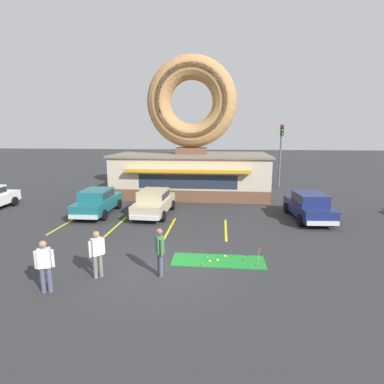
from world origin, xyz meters
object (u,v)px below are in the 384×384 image
object	(u,v)px
putting_flag_pin	(260,251)
trash_bin	(104,193)
golf_ball	(208,257)
traffic_light_pole	(281,147)
pedestrian_blue_sweater_man	(97,252)
car_champagne	(154,201)
pedestrian_leather_jacket_man	(160,250)
car_teal	(98,201)
car_navy	(309,205)
pedestrian_hooded_kid	(45,264)

from	to	relation	value
putting_flag_pin	trash_bin	xyz separation A→B (m)	(-10.52, 10.32, 0.06)
golf_ball	traffic_light_pole	bearing A→B (deg)	70.74
pedestrian_blue_sweater_man	traffic_light_pole	world-z (taller)	traffic_light_pole
golf_ball	putting_flag_pin	distance (m)	2.11
car_champagne	trash_bin	size ratio (longest dim) A/B	4.74
trash_bin	car_champagne	bearing A→B (deg)	-39.33
car_champagne	pedestrian_blue_sweater_man	bearing A→B (deg)	-91.13
putting_flag_pin	pedestrian_leather_jacket_man	world-z (taller)	pedestrian_leather_jacket_man
golf_ball	car_teal	xyz separation A→B (m)	(-7.20, 6.09, 0.82)
trash_bin	traffic_light_pole	distance (m)	16.17
car_champagne	trash_bin	distance (m)	6.23
car_navy	trash_bin	xyz separation A→B (m)	(-14.11, 4.01, -0.37)
car_teal	pedestrian_blue_sweater_man	xyz separation A→B (m)	(3.41, -8.12, 0.09)
putting_flag_pin	pedestrian_hooded_kid	bearing A→B (deg)	-156.86
car_champagne	pedestrian_hooded_kid	distance (m)	9.52
traffic_light_pole	car_navy	bearing A→B (deg)	-91.31
golf_ball	putting_flag_pin	world-z (taller)	putting_flag_pin
car_champagne	traffic_light_pole	bearing A→B (deg)	48.18
golf_ball	putting_flag_pin	xyz separation A→B (m)	(2.07, -0.12, 0.39)
car_navy	pedestrian_blue_sweater_man	xyz separation A→B (m)	(-9.46, -8.21, 0.09)
pedestrian_leather_jacket_man	trash_bin	xyz separation A→B (m)	(-6.81, 11.87, -0.49)
car_navy	pedestrian_leather_jacket_man	world-z (taller)	pedestrian_leather_jacket_man
car_navy	golf_ball	bearing A→B (deg)	-132.46
car_champagne	car_teal	size ratio (longest dim) A/B	1.01
car_teal	pedestrian_leather_jacket_man	size ratio (longest dim) A/B	2.60
golf_ball	pedestrian_blue_sweater_man	size ratio (longest dim) A/B	0.02
pedestrian_blue_sweater_man	pedestrian_leather_jacket_man	distance (m)	2.19
pedestrian_leather_jacket_man	trash_bin	distance (m)	13.69
putting_flag_pin	trash_bin	size ratio (longest dim) A/B	0.56
pedestrian_leather_jacket_man	putting_flag_pin	bearing A→B (deg)	22.72
golf_ball	pedestrian_leather_jacket_man	world-z (taller)	pedestrian_leather_jacket_man
car_champagne	car_teal	distance (m)	3.57
car_champagne	pedestrian_hooded_kid	xyz separation A→B (m)	(-1.41, -9.41, 0.10)
car_navy	pedestrian_leather_jacket_man	size ratio (longest dim) A/B	2.64
golf_ball	car_teal	world-z (taller)	car_teal
putting_flag_pin	pedestrian_leather_jacket_man	distance (m)	4.05
car_champagne	pedestrian_hooded_kid	size ratio (longest dim) A/B	2.64
golf_ball	pedestrian_blue_sweater_man	distance (m)	4.39
golf_ball	car_teal	size ratio (longest dim) A/B	0.01
car_teal	pedestrian_hooded_kid	bearing A→B (deg)	-76.84
car_navy	traffic_light_pole	world-z (taller)	traffic_light_pole
pedestrian_leather_jacket_man	trash_bin	size ratio (longest dim) A/B	1.81
pedestrian_hooded_kid	traffic_light_pole	distance (m)	23.03
golf_ball	trash_bin	distance (m)	13.24
pedestrian_hooded_kid	pedestrian_leather_jacket_man	bearing A→B (deg)	23.60
putting_flag_pin	trash_bin	world-z (taller)	trash_bin
car_navy	trash_bin	distance (m)	14.67
car_navy	pedestrian_leather_jacket_man	distance (m)	10.72
golf_ball	pedestrian_leather_jacket_man	xyz separation A→B (m)	(-1.63, -1.67, 0.94)
car_navy	pedestrian_hooded_kid	distance (m)	14.21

